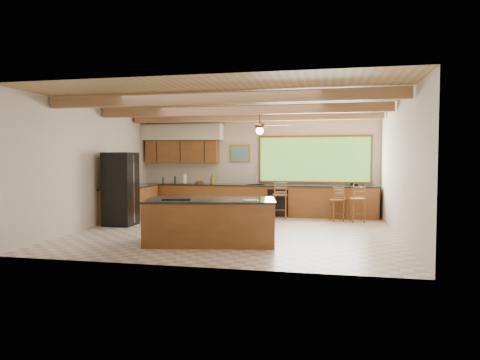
# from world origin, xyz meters

# --- Properties ---
(ground) EXTENTS (7.20, 7.20, 0.00)m
(ground) POSITION_xyz_m (0.00, 0.00, 0.00)
(ground) COLOR beige
(ground) RESTS_ON ground
(room_shell) EXTENTS (7.27, 6.54, 3.02)m
(room_shell) POSITION_xyz_m (-0.17, 0.65, 2.21)
(room_shell) COLOR beige
(room_shell) RESTS_ON ground
(counter_run) EXTENTS (7.12, 3.10, 1.26)m
(counter_run) POSITION_xyz_m (-0.82, 2.52, 0.46)
(counter_run) COLOR brown
(counter_run) RESTS_ON ground
(island) EXTENTS (2.73, 1.63, 0.91)m
(island) POSITION_xyz_m (-0.19, -1.40, 0.45)
(island) COLOR brown
(island) RESTS_ON ground
(refrigerator) EXTENTS (0.73, 0.70, 1.85)m
(refrigerator) POSITION_xyz_m (-3.05, 0.36, 0.93)
(refrigerator) COLOR black
(refrigerator) RESTS_ON ground
(bar_stool_a) EXTENTS (0.46, 0.46, 1.11)m
(bar_stool_a) POSITION_xyz_m (0.78, 2.39, 0.66)
(bar_stool_a) COLOR brown
(bar_stool_a) RESTS_ON ground
(bar_stool_b) EXTENTS (0.43, 0.43, 0.95)m
(bar_stool_b) POSITION_xyz_m (2.35, 2.15, 0.56)
(bar_stool_b) COLOR brown
(bar_stool_b) RESTS_ON ground
(bar_stool_c) EXTENTS (0.46, 0.46, 0.98)m
(bar_stool_c) POSITION_xyz_m (2.44, 2.40, 0.58)
(bar_stool_c) COLOR brown
(bar_stool_c) RESTS_ON ground
(bar_stool_d) EXTENTS (0.42, 0.42, 1.03)m
(bar_stool_d) POSITION_xyz_m (2.89, 2.08, 0.61)
(bar_stool_d) COLOR brown
(bar_stool_d) RESTS_ON ground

